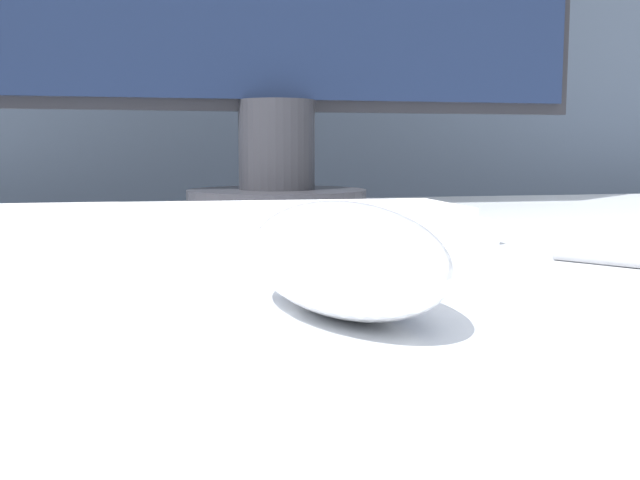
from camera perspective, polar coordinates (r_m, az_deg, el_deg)
The scene contains 3 objects.
partition_panel at distance 1.09m, azimuth -7.57°, elevation -0.12°, with size 5.00×0.03×1.36m.
computer_mouse_near at distance 0.29m, azimuth 1.71°, elevation -1.32°, with size 0.08×0.14×0.04m.
keyboard at distance 0.52m, azimuth -9.82°, elevation 1.17°, with size 0.40×0.14×0.02m.
Camera 1 is at (-0.10, -0.50, 0.81)m, focal length 42.00 mm.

